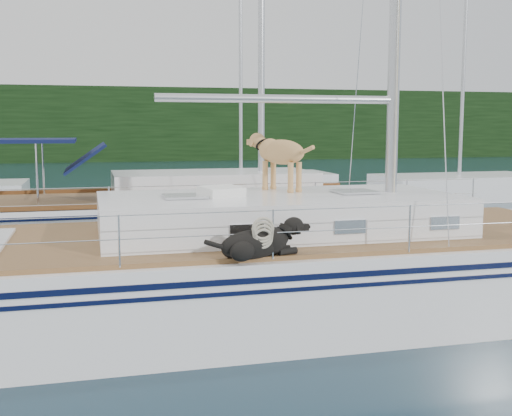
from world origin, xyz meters
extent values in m
plane|color=black|center=(0.00, 0.00, 0.00)|extent=(120.00, 120.00, 0.00)
cube|color=black|center=(0.00, 45.00, 3.00)|extent=(90.00, 3.00, 6.00)
cube|color=#595147|center=(0.00, 46.20, 0.60)|extent=(92.00, 1.00, 1.20)
cube|color=white|center=(0.00, 0.00, 0.50)|extent=(12.00, 3.80, 1.40)
cube|color=olive|center=(0.00, 0.00, 1.23)|extent=(11.52, 3.50, 0.06)
cube|color=white|center=(0.80, 0.00, 1.54)|extent=(5.20, 2.50, 0.55)
cylinder|color=silver|center=(0.80, 0.00, 3.21)|extent=(3.60, 0.12, 0.12)
cylinder|color=silver|center=(0.00, -1.75, 1.82)|extent=(10.56, 0.01, 0.01)
cylinder|color=silver|center=(0.00, 1.75, 1.82)|extent=(10.56, 0.01, 0.01)
cube|color=blue|center=(0.08, 1.58, 1.28)|extent=(0.62, 0.44, 0.05)
cube|color=white|center=(-0.07, 0.00, 1.88)|extent=(0.69, 0.62, 0.14)
torus|color=#C2B59A|center=(0.05, -1.83, 1.62)|extent=(0.35, 0.11, 0.35)
cube|color=white|center=(-0.18, 6.29, 0.45)|extent=(11.00, 3.50, 1.30)
cube|color=olive|center=(-0.18, 6.29, 1.10)|extent=(10.56, 3.29, 0.06)
cube|color=white|center=(1.02, 6.29, 1.45)|extent=(4.80, 2.30, 0.55)
cube|color=#111847|center=(-3.38, 6.29, 2.50)|extent=(2.40, 2.30, 0.08)
cube|color=white|center=(4.00, 16.00, 0.40)|extent=(7.20, 3.00, 1.10)
cylinder|color=silver|center=(4.00, 16.00, 6.00)|extent=(0.14, 0.14, 11.00)
cube|color=white|center=(12.00, 13.00, 0.40)|extent=(6.40, 3.00, 1.10)
cylinder|color=silver|center=(12.00, 13.00, 6.00)|extent=(0.14, 0.14, 11.00)
camera|label=1|loc=(-1.91, -9.01, 2.81)|focal=45.00mm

